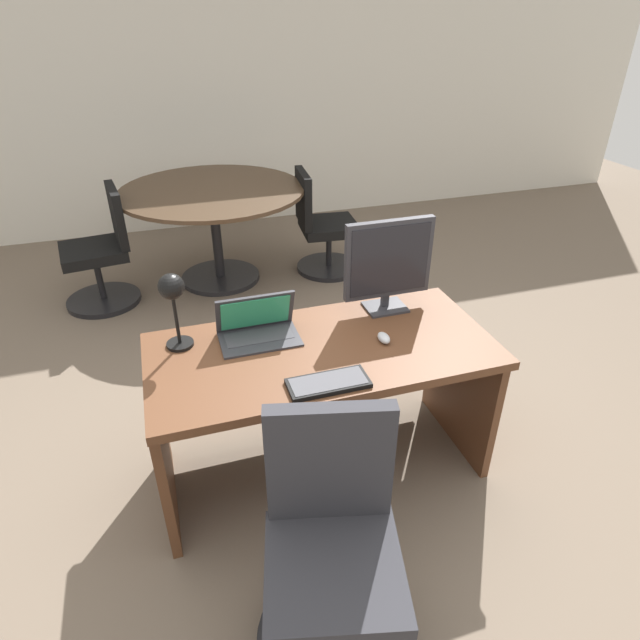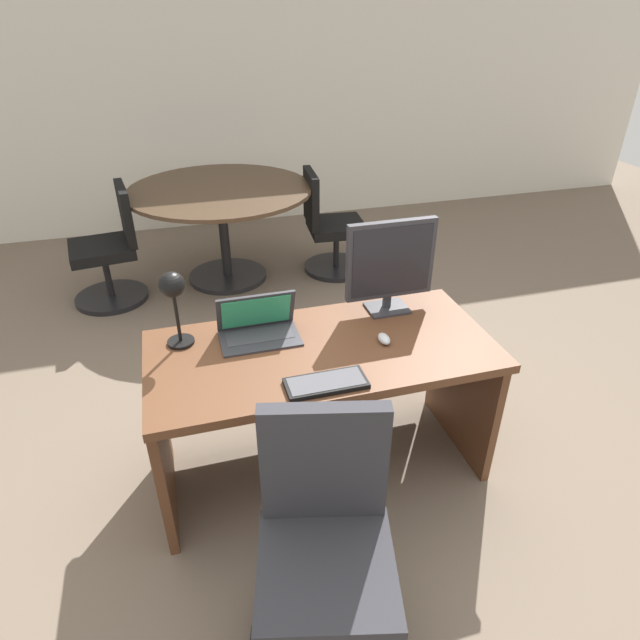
# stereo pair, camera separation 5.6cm
# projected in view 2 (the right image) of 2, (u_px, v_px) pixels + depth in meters

# --- Properties ---
(ground) EXTENTS (12.00, 12.00, 0.00)m
(ground) POSITION_uv_depth(u_px,v_px,m) (266.00, 322.00, 3.98)
(ground) COLOR #6B5B4C
(back_wall) EXTENTS (10.00, 0.10, 2.80)m
(back_wall) POSITION_uv_depth(u_px,v_px,m) (214.00, 81.00, 5.12)
(back_wall) COLOR silver
(back_wall) RESTS_ON ground
(desk) EXTENTS (1.54, 0.72, 0.73)m
(desk) POSITION_uv_depth(u_px,v_px,m) (320.00, 379.00, 2.51)
(desk) COLOR #56331E
(desk) RESTS_ON ground
(monitor) EXTENTS (0.44, 0.16, 0.46)m
(monitor) POSITION_uv_depth(u_px,v_px,m) (391.00, 263.00, 2.54)
(monitor) COLOR #2D2D33
(monitor) RESTS_ON desk
(laptop) EXTENTS (0.36, 0.23, 0.21)m
(laptop) POSITION_uv_depth(u_px,v_px,m) (258.00, 323.00, 2.43)
(laptop) COLOR #2D2D33
(laptop) RESTS_ON desk
(keyboard) EXTENTS (0.33, 0.14, 0.02)m
(keyboard) POSITION_uv_depth(u_px,v_px,m) (326.00, 383.00, 2.13)
(keyboard) COLOR black
(keyboard) RESTS_ON desk
(mouse) EXTENTS (0.05, 0.09, 0.04)m
(mouse) POSITION_uv_depth(u_px,v_px,m) (384.00, 339.00, 2.40)
(mouse) COLOR #B7BABF
(mouse) RESTS_ON desk
(desk_lamp) EXTENTS (0.12, 0.15, 0.36)m
(desk_lamp) POSITION_uv_depth(u_px,v_px,m) (173.00, 294.00, 2.25)
(desk_lamp) COLOR black
(desk_lamp) RESTS_ON desk
(office_chair) EXTENTS (0.56, 0.57, 0.94)m
(office_chair) POSITION_uv_depth(u_px,v_px,m) (326.00, 562.00, 1.85)
(office_chair) COLOR black
(office_chair) RESTS_ON ground
(meeting_table) EXTENTS (1.46, 1.46, 0.79)m
(meeting_table) POSITION_uv_depth(u_px,v_px,m) (222.00, 211.00, 4.31)
(meeting_table) COLOR black
(meeting_table) RESTS_ON ground
(meeting_chair_near) EXTENTS (0.56, 0.56, 0.89)m
(meeting_chair_near) POSITION_uv_depth(u_px,v_px,m) (111.00, 255.00, 4.12)
(meeting_chair_near) COLOR black
(meeting_chair_near) RESTS_ON ground
(meeting_chair_far) EXTENTS (0.56, 0.56, 0.88)m
(meeting_chair_far) POSITION_uv_depth(u_px,v_px,m) (330.00, 232.00, 4.58)
(meeting_chair_far) COLOR black
(meeting_chair_far) RESTS_ON ground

